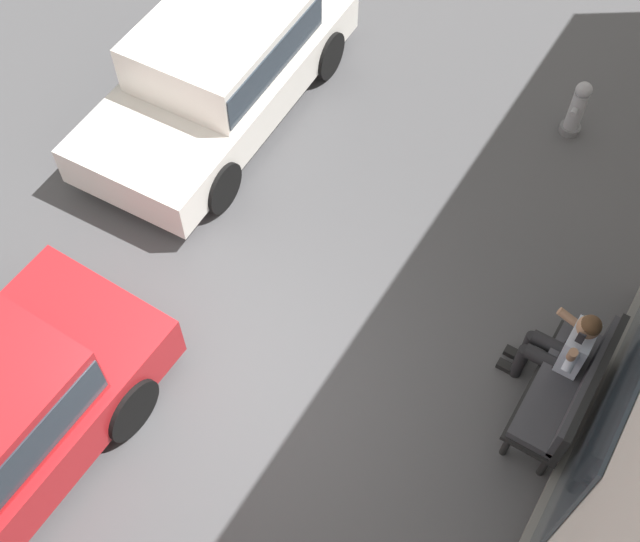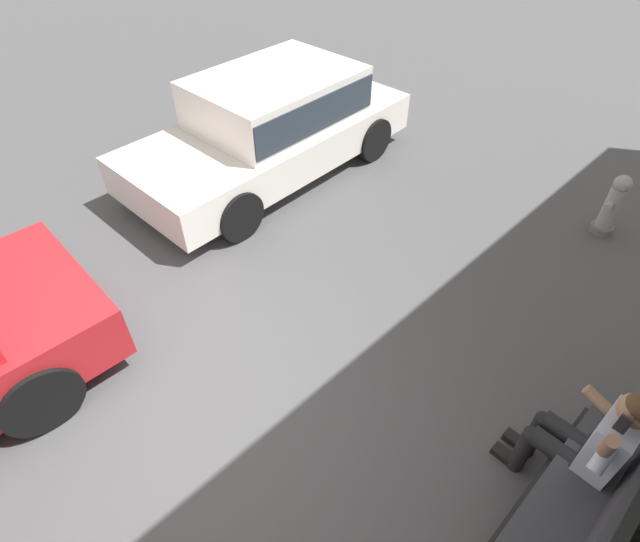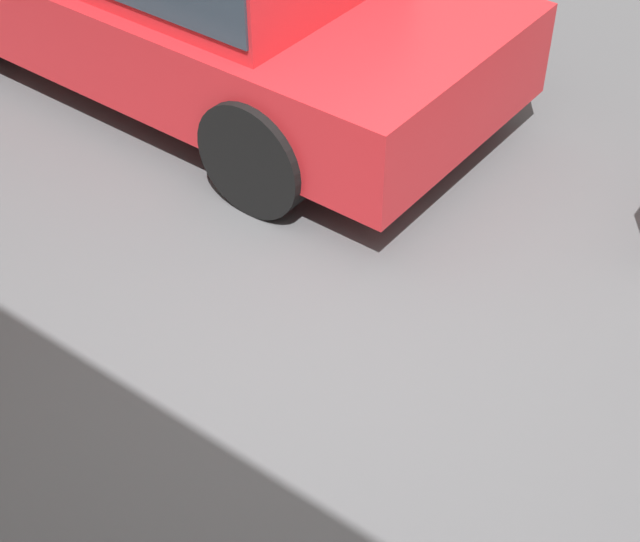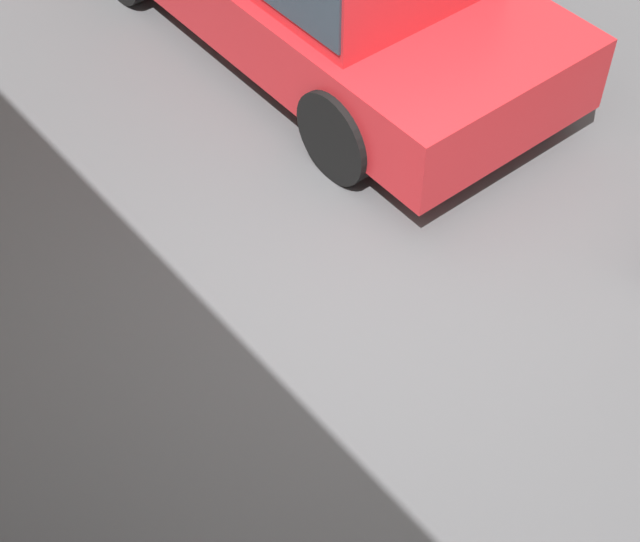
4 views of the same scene
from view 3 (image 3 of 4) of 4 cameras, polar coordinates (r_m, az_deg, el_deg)
name	(u,v)px [view 3 (image 3 of 4)]	position (r m, az deg, el deg)	size (l,w,h in m)	color
ground_plane	(316,342)	(4.61, -0.24, -4.15)	(60.00, 60.00, 0.00)	#4C4C4F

